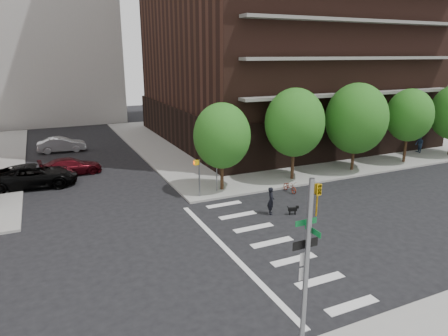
{
  "coord_description": "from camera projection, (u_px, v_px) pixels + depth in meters",
  "views": [
    {
      "loc": [
        -7.27,
        -16.2,
        9.55
      ],
      "look_at": [
        3.0,
        6.0,
        2.5
      ],
      "focal_mm": 32.0,
      "sensor_mm": 36.0,
      "label": 1
    }
  ],
  "objects": [
    {
      "name": "ground",
      "position": [
        220.0,
        254.0,
        19.7
      ],
      "size": [
        120.0,
        120.0,
        0.0
      ],
      "primitive_type": "plane",
      "color": "black",
      "rests_on": "ground"
    },
    {
      "name": "sidewalk_ne",
      "position": [
        294.0,
        134.0,
        48.45
      ],
      "size": [
        39.0,
        33.0,
        0.15
      ],
      "primitive_type": "cube",
      "color": "gray",
      "rests_on": "ground"
    },
    {
      "name": "crosswalk",
      "position": [
        259.0,
        245.0,
        20.59
      ],
      "size": [
        3.85,
        13.0,
        0.01
      ],
      "color": "silver",
      "rests_on": "ground"
    },
    {
      "name": "tree_a",
      "position": [
        222.0,
        136.0,
        27.61
      ],
      "size": [
        4.0,
        4.0,
        5.9
      ],
      "color": "#301E11",
      "rests_on": "sidewalk_ne"
    },
    {
      "name": "tree_b",
      "position": [
        295.0,
        123.0,
        29.89
      ],
      "size": [
        4.5,
        4.5,
        6.65
      ],
      "color": "#301E11",
      "rests_on": "sidewalk_ne"
    },
    {
      "name": "tree_c",
      "position": [
        356.0,
        119.0,
        32.34
      ],
      "size": [
        5.0,
        5.0,
        6.8
      ],
      "color": "#301E11",
      "rests_on": "sidewalk_ne"
    },
    {
      "name": "tree_d",
      "position": [
        409.0,
        115.0,
        34.79
      ],
      "size": [
        4.0,
        4.0,
        6.2
      ],
      "color": "#301E11",
      "rests_on": "sidewalk_ne"
    },
    {
      "name": "traffic_signal",
      "position": [
        306.0,
        285.0,
        12.23
      ],
      "size": [
        0.9,
        0.75,
        6.0
      ],
      "color": "slate",
      "rests_on": "sidewalk_s"
    },
    {
      "name": "pedestrian_signal",
      "position": [
        203.0,
        171.0,
        27.03
      ],
      "size": [
        2.18,
        0.67,
        2.6
      ],
      "color": "slate",
      "rests_on": "sidewalk_ne"
    },
    {
      "name": "parked_car_black",
      "position": [
        34.0,
        176.0,
        29.42
      ],
      "size": [
        3.35,
        6.33,
        1.7
      ],
      "primitive_type": "imported",
      "rotation": [
        0.0,
        0.0,
        1.48
      ],
      "color": "black",
      "rests_on": "ground"
    },
    {
      "name": "parked_car_maroon",
      "position": [
        71.0,
        166.0,
        32.39
      ],
      "size": [
        2.37,
        4.96,
        1.4
      ],
      "primitive_type": "imported",
      "rotation": [
        0.0,
        0.0,
        1.66
      ],
      "color": "#41080F",
      "rests_on": "ground"
    },
    {
      "name": "parked_car_silver",
      "position": [
        62.0,
        145.0,
        39.93
      ],
      "size": [
        1.79,
        4.61,
        1.5
      ],
      "primitive_type": "imported",
      "rotation": [
        0.0,
        0.0,
        1.53
      ],
      "color": "#B9BCC1",
      "rests_on": "ground"
    },
    {
      "name": "scooter",
      "position": [
        290.0,
        187.0,
        28.45
      ],
      "size": [
        0.56,
        1.52,
        0.79
      ],
      "primitive_type": "imported",
      "rotation": [
        0.0,
        0.0,
        0.02
      ],
      "color": "maroon",
      "rests_on": "ground"
    },
    {
      "name": "dog_walker",
      "position": [
        271.0,
        201.0,
        24.41
      ],
      "size": [
        0.74,
        0.62,
        1.73
      ],
      "primitive_type": "imported",
      "rotation": [
        0.0,
        0.0,
        1.19
      ],
      "color": "black",
      "rests_on": "ground"
    },
    {
      "name": "dog",
      "position": [
        293.0,
        209.0,
        24.46
      ],
      "size": [
        0.66,
        0.33,
        0.55
      ],
      "rotation": [
        0.0,
        0.0,
        -0.29
      ],
      "color": "black",
      "rests_on": "ground"
    },
    {
      "name": "pedestrian_far",
      "position": [
        419.0,
        144.0,
        38.94
      ],
      "size": [
        1.04,
        0.94,
        1.74
      ],
      "primitive_type": "imported",
      "rotation": [
        0.0,
        0.0,
        -1.98
      ],
      "color": "navy",
      "rests_on": "sidewalk_ne"
    }
  ]
}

